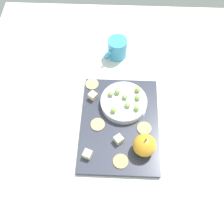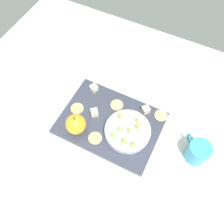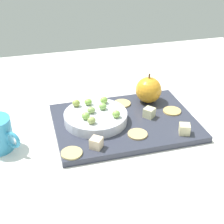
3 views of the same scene
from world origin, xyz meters
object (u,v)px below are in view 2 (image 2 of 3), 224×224
(grape_7, at_px, (114,135))
(grape_1, at_px, (133,145))
(cheese_cube_0, at_px, (94,88))
(cracker_0, at_px, (117,105))
(grape_0, at_px, (120,116))
(grape_3, at_px, (139,126))
(serving_dish, at_px, (128,131))
(cheese_cube_2, at_px, (94,113))
(grape_4, at_px, (124,141))
(apple_whole, at_px, (76,124))
(cup, at_px, (198,152))
(platter, at_px, (110,123))
(grape_2, at_px, (120,129))
(cheese_cube_1, at_px, (146,110))
(cracker_1, at_px, (77,109))
(cracker_2, at_px, (95,138))
(grape_5, at_px, (130,130))
(grape_6, at_px, (139,120))
(cracker_3, at_px, (161,116))

(grape_7, bearing_deg, grape_1, -2.35)
(cheese_cube_0, height_order, cracker_0, cheese_cube_0)
(grape_0, bearing_deg, grape_3, -8.22)
(serving_dish, xyz_separation_m, grape_3, (0.03, 0.02, 0.02))
(cheese_cube_2, xyz_separation_m, grape_4, (0.14, -0.06, 0.02))
(apple_whole, xyz_separation_m, cup, (0.39, 0.09, -0.01))
(platter, relative_size, cracker_0, 7.48)
(platter, bearing_deg, grape_2, -26.39)
(cheese_cube_0, distance_m, cheese_cube_1, 0.21)
(apple_whole, relative_size, grape_7, 3.59)
(cracker_1, height_order, grape_7, grape_7)
(cheese_cube_0, xyz_separation_m, grape_2, (0.16, -0.12, 0.02))
(cracker_1, relative_size, grape_2, 2.38)
(cheese_cube_0, distance_m, grape_0, 0.16)
(cracker_2, bearing_deg, grape_0, 65.82)
(serving_dish, distance_m, cracker_2, 0.11)
(cheese_cube_2, bearing_deg, cheese_cube_0, 119.65)
(grape_5, height_order, grape_7, grape_7)
(serving_dish, xyz_separation_m, grape_5, (0.01, -0.00, 0.02))
(apple_whole, bearing_deg, serving_dish, 21.66)
(cheese_cube_0, relative_size, grape_3, 1.24)
(grape_5, height_order, grape_6, same)
(grape_5, bearing_deg, cracker_2, -146.40)
(grape_7, relative_size, cup, 0.22)
(platter, relative_size, grape_5, 17.77)
(cheese_cube_2, relative_size, grape_0, 1.24)
(cheese_cube_2, bearing_deg, cheese_cube_1, 30.20)
(cheese_cube_1, height_order, cracker_1, cheese_cube_1)
(cracker_0, height_order, grape_2, grape_2)
(cracker_0, height_order, grape_1, grape_1)
(grape_6, bearing_deg, cracker_1, -170.03)
(grape_7, bearing_deg, grape_4, -4.25)
(grape_3, bearing_deg, grape_0, 171.78)
(cracker_3, bearing_deg, grape_1, -103.86)
(serving_dish, distance_m, grape_1, 0.06)
(cracker_3, relative_size, grape_4, 2.38)
(cheese_cube_1, relative_size, cracker_1, 0.52)
(apple_whole, bearing_deg, cracker_1, 120.38)
(grape_0, relative_size, grape_7, 1.00)
(cracker_3, height_order, cup, cup)
(cracker_3, relative_size, grape_7, 2.38)
(grape_6, bearing_deg, cheese_cube_2, -168.79)
(apple_whole, height_order, cracker_2, apple_whole)
(serving_dish, xyz_separation_m, apple_whole, (-0.16, -0.06, 0.02))
(serving_dish, relative_size, grape_4, 7.97)
(grape_3, height_order, cup, cup)
(serving_dish, height_order, grape_3, grape_3)
(cheese_cube_0, relative_size, grape_1, 1.24)
(grape_6, bearing_deg, cracker_2, -133.83)
(cracker_3, bearing_deg, serving_dish, -124.72)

